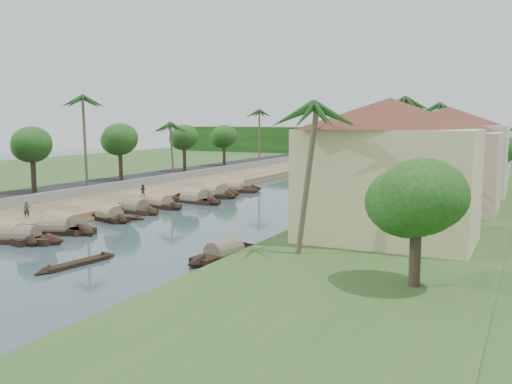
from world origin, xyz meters
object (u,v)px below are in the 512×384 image
at_px(bridge, 379,160).
at_px(person_near, 27,210).
at_px(building_near, 388,169).
at_px(sampan_1, 14,236).
at_px(sampan_0, 20,238).

bearing_deg(bridge, person_near, -100.13).
height_order(building_near, person_near, building_near).
bearing_deg(person_near, sampan_1, -89.95).
distance_m(bridge, sampan_0, 82.81).
relative_size(bridge, person_near, 18.21).
height_order(sampan_0, person_near, person_near).
bearing_deg(building_near, person_near, -174.83).
bearing_deg(sampan_0, bridge, 69.50).
relative_size(bridge, building_near, 1.89).
relative_size(sampan_0, person_near, 5.35).
height_order(sampan_1, person_near, person_near).
bearing_deg(sampan_0, sampan_1, 148.02).
bearing_deg(building_near, bridge, 104.39).
distance_m(building_near, sampan_0, 29.40).
bearing_deg(bridge, building_near, -75.61).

